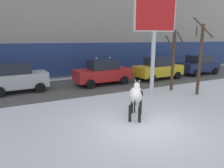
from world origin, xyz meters
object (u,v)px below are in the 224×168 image
Objects in this scene: car_silver_hatchback at (18,78)px; bare_tree_far_back at (200,57)px; car_yellow_sedan at (158,68)px; billboard at (155,21)px; car_red_sedan at (103,72)px; pedestrian_near_billboard at (110,66)px; bare_tree_left_lot at (173,59)px; cow_holstein at (136,95)px; pedestrian_by_cars at (97,67)px; car_navy_sedan at (198,65)px.

bare_tree_far_back is (9.72, -5.59, 1.34)m from car_silver_hatchback.
billboard is at bearing -133.65° from car_yellow_sedan.
car_red_sedan reaches higher than pedestrian_near_billboard.
car_yellow_sedan is 4.52m from pedestrian_near_billboard.
bare_tree_left_lot reaches higher than car_red_sedan.
billboard is (2.86, 2.59, 3.31)m from cow_holstein.
pedestrian_near_billboard is at bearing 19.83° from car_silver_hatchback.
car_yellow_sedan is 2.47× the size of pedestrian_by_cars.
bare_tree_left_lot is at bearing -70.51° from pedestrian_by_cars.
pedestrian_by_cars is 0.44× the size of bare_tree_left_lot.
billboard is 8.05m from pedestrian_by_cars.
car_yellow_sedan reaches higher than pedestrian_near_billboard.
cow_holstein is 1.02× the size of pedestrian_by_cars.
cow_holstein is at bearing -109.95° from pedestrian_near_billboard.
car_navy_sedan is 7.71m from bare_tree_left_lot.
car_silver_hatchback is 15.79m from car_navy_sedan.
bare_tree_far_back is (3.97, -5.25, 1.36)m from car_red_sedan.
car_yellow_sedan is 5.00m from car_navy_sedan.
pedestrian_near_billboard is at bearing 99.48° from bare_tree_left_lot.
car_yellow_sedan is 5.44m from pedestrian_by_cars.
bare_tree_left_lot reaches higher than car_navy_sedan.
cow_holstein is 0.41× the size of car_navy_sedan.
billboard reaches higher than cow_holstein.
billboard is at bearing -31.49° from car_silver_hatchback.
car_yellow_sedan is 1.10× the size of bare_tree_left_lot.
pedestrian_near_billboard is 1.30m from pedestrian_by_cars.
car_yellow_sedan and car_navy_sedan have the same top height.
pedestrian_by_cars is (-0.58, 7.25, -3.43)m from billboard.
bare_tree_far_back is at bearing 14.56° from cow_holstein.
cow_holstein is 0.41× the size of car_red_sedan.
car_yellow_sedan is at bearing 46.35° from billboard.
car_navy_sedan is at bearing 40.12° from bare_tree_far_back.
bare_tree_far_back is (-6.06, -5.10, 1.36)m from car_navy_sedan.
bare_tree_far_back is (2.54, -1.19, -2.04)m from billboard.
car_red_sedan is at bearing -105.01° from pedestrian_by_cars.
bare_tree_left_lot is at bearing -48.48° from car_red_sedan.
bare_tree_far_back is at bearing -102.04° from car_yellow_sedan.
car_navy_sedan is 8.55m from pedestrian_near_billboard.
car_silver_hatchback is at bearing 148.51° from billboard.
car_yellow_sedan is (6.45, 6.36, -0.09)m from cow_holstein.
car_silver_hatchback is at bearing -160.17° from pedestrian_near_billboard.
car_red_sedan is 5.04m from car_yellow_sedan.
car_navy_sedan reaches higher than cow_holstein.
car_navy_sedan is (15.78, -0.49, -0.02)m from car_silver_hatchback.
pedestrian_near_billboard is at bearing 70.05° from cow_holstein.
car_red_sedan and car_yellow_sedan have the same top height.
billboard is 8.06m from pedestrian_near_billboard.
pedestrian_near_billboard is (2.15, 3.20, -0.03)m from car_red_sedan.
pedestrian_by_cars is at bearing 76.97° from cow_holstein.
bare_tree_left_lot is at bearing 31.57° from cow_holstein.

